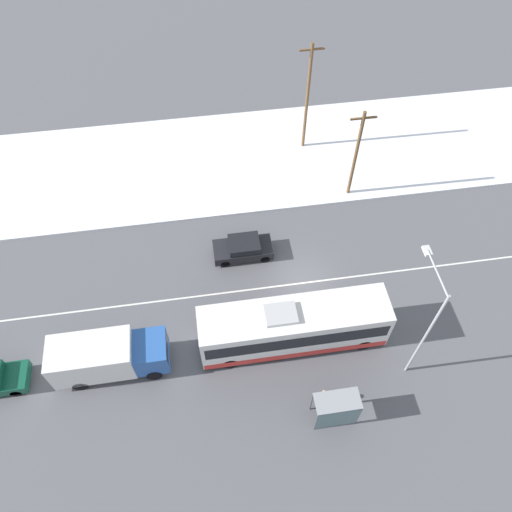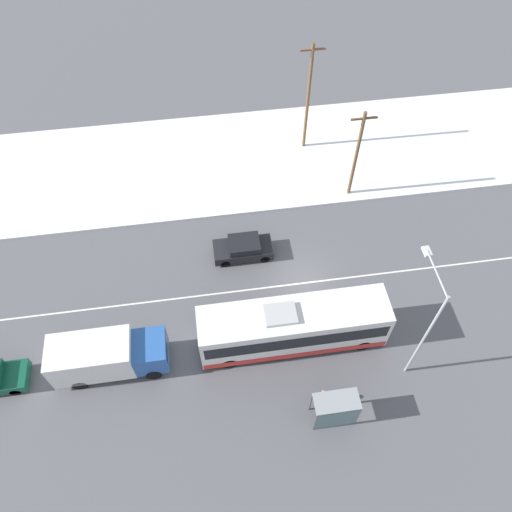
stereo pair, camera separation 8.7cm
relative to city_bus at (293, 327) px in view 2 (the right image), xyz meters
name	(u,v)px [view 2 (the right image)]	position (x,y,z in m)	size (l,w,h in m)	color
ground_plane	(302,283)	(1.50, 4.00, -1.73)	(120.00, 120.00, 0.00)	#56565B
snow_lot	(272,156)	(1.50, 16.34, -1.67)	(80.00, 11.49, 0.12)	white
lane_marking_center	(302,283)	(1.50, 4.00, -1.73)	(60.00, 0.12, 0.00)	silver
city_bus	(293,327)	(0.00, 0.00, 0.00)	(11.05, 2.57, 3.55)	white
box_truck	(106,355)	(-10.85, -0.20, -0.17)	(6.55, 2.30, 2.81)	silver
sedan_car	(243,248)	(-2.06, 6.91, -0.95)	(4.00, 1.80, 1.43)	black
pedestrian_at_stop	(323,396)	(0.95, -4.05, -0.76)	(0.57, 0.25, 1.59)	#23232D
bus_shelter	(336,411)	(1.36, -5.20, -0.07)	(2.43, 1.20, 2.40)	gray
streetlamp	(426,318)	(6.29, -2.31, 3.52)	(0.36, 3.13, 8.34)	#9EA3A8
utility_pole_roadside	(356,154)	(6.54, 11.48, 2.22)	(1.80, 0.24, 7.53)	brown
utility_pole_snowlot	(308,98)	(4.21, 17.15, 3.03)	(1.80, 0.24, 9.14)	brown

